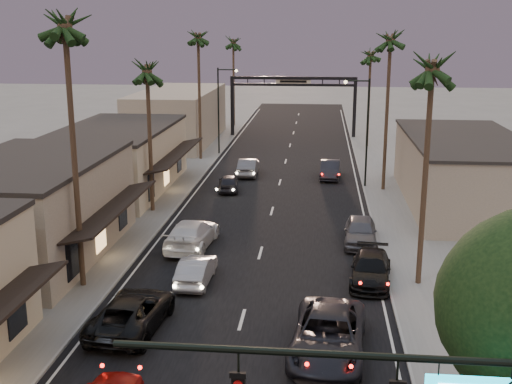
% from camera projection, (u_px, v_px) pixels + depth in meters
% --- Properties ---
extents(ground, '(200.00, 200.00, 0.00)m').
position_uv_depth(ground, '(275.00, 200.00, 49.53)').
color(ground, slate).
rests_on(ground, ground).
extents(road, '(14.00, 120.00, 0.02)m').
position_uv_depth(road, '(279.00, 185.00, 54.35)').
color(road, black).
rests_on(road, ground).
extents(sidewalk_left, '(5.00, 92.00, 0.12)m').
position_uv_depth(sidewalk_left, '(186.00, 165.00, 62.00)').
color(sidewalk_left, slate).
rests_on(sidewalk_left, ground).
extents(sidewalk_right, '(5.00, 92.00, 0.12)m').
position_uv_depth(sidewalk_right, '(385.00, 169.00, 60.16)').
color(sidewalk_right, slate).
rests_on(sidewalk_right, ground).
extents(storefront_mid, '(8.00, 14.00, 5.50)m').
position_uv_depth(storefront_mid, '(31.00, 212.00, 36.62)').
color(storefront_mid, gray).
rests_on(storefront_mid, ground).
extents(storefront_far, '(8.00, 16.00, 5.00)m').
position_uv_depth(storefront_far, '(118.00, 160.00, 52.10)').
color(storefront_far, beige).
rests_on(storefront_far, ground).
extents(storefront_dist, '(8.00, 20.00, 6.00)m').
position_uv_depth(storefront_dist, '(179.00, 116.00, 74.14)').
color(storefront_dist, gray).
rests_on(storefront_dist, ground).
extents(building_right, '(8.00, 18.00, 5.00)m').
position_uv_depth(building_right, '(463.00, 173.00, 47.55)').
color(building_right, gray).
rests_on(building_right, ground).
extents(arch, '(15.20, 0.40, 7.27)m').
position_uv_depth(arch, '(293.00, 91.00, 77.06)').
color(arch, black).
rests_on(arch, ground).
extents(streetlight_right, '(2.13, 0.30, 9.00)m').
position_uv_depth(streetlight_right, '(364.00, 124.00, 52.35)').
color(streetlight_right, black).
rests_on(streetlight_right, ground).
extents(streetlight_left, '(2.13, 0.30, 9.00)m').
position_uv_depth(streetlight_left, '(221.00, 104.00, 66.22)').
color(streetlight_left, black).
rests_on(streetlight_left, ground).
extents(palm_lb, '(3.20, 3.20, 15.20)m').
position_uv_depth(palm_lb, '(64.00, 18.00, 29.69)').
color(palm_lb, '#38281C').
rests_on(palm_lb, ground).
extents(palm_lc, '(3.20, 3.20, 12.20)m').
position_uv_depth(palm_lc, '(147.00, 65.00, 43.91)').
color(palm_lc, '#38281C').
rests_on(palm_lc, ground).
extents(palm_ld, '(3.20, 3.20, 14.20)m').
position_uv_depth(palm_ld, '(198.00, 33.00, 61.73)').
color(palm_ld, '#38281C').
rests_on(palm_ld, ground).
extents(palm_ra, '(3.20, 3.20, 13.20)m').
position_uv_depth(palm_ra, '(433.00, 60.00, 30.43)').
color(palm_ra, '#38281C').
rests_on(palm_ra, ground).
extents(palm_rb, '(3.20, 3.20, 14.20)m').
position_uv_depth(palm_rb, '(391.00, 35.00, 49.46)').
color(palm_rb, '#38281C').
rests_on(palm_rb, ground).
extents(palm_rc, '(3.20, 3.20, 12.20)m').
position_uv_depth(palm_rc, '(371.00, 51.00, 69.22)').
color(palm_rc, '#38281C').
rests_on(palm_rc, ground).
extents(palm_far, '(3.20, 3.20, 13.20)m').
position_uv_depth(palm_far, '(233.00, 40.00, 84.11)').
color(palm_far, '#38281C').
rests_on(palm_far, ground).
extents(oncoming_pickup, '(3.07, 5.93, 1.60)m').
position_uv_depth(oncoming_pickup, '(132.00, 312.00, 28.23)').
color(oncoming_pickup, black).
rests_on(oncoming_pickup, ground).
extents(oncoming_silver, '(1.57, 4.29, 1.41)m').
position_uv_depth(oncoming_silver, '(196.00, 270.00, 33.38)').
color(oncoming_silver, gray).
rests_on(oncoming_silver, ground).
extents(oncoming_white, '(2.82, 6.00, 1.69)m').
position_uv_depth(oncoming_white, '(192.00, 234.00, 38.77)').
color(oncoming_white, silver).
rests_on(oncoming_white, ground).
extents(oncoming_dgrey, '(2.11, 4.15, 1.35)m').
position_uv_depth(oncoming_dgrey, '(229.00, 183.00, 52.26)').
color(oncoming_dgrey, black).
rests_on(oncoming_dgrey, ground).
extents(oncoming_grey_far, '(1.72, 4.69, 1.53)m').
position_uv_depth(oncoming_grey_far, '(248.00, 167.00, 57.77)').
color(oncoming_grey_far, '#57585D').
rests_on(oncoming_grey_far, ground).
extents(curbside_near, '(3.43, 6.53, 1.75)m').
position_uv_depth(curbside_near, '(328.00, 335.00, 25.95)').
color(curbside_near, black).
rests_on(curbside_near, ground).
extents(curbside_black, '(2.54, 5.18, 1.45)m').
position_uv_depth(curbside_black, '(371.00, 269.00, 33.44)').
color(curbside_black, black).
rests_on(curbside_black, ground).
extents(curbside_grey, '(2.19, 4.90, 1.64)m').
position_uv_depth(curbside_grey, '(360.00, 231.00, 39.37)').
color(curbside_grey, '#4D4D52').
rests_on(curbside_grey, ground).
extents(curbside_far, '(1.88, 4.78, 1.55)m').
position_uv_depth(curbside_far, '(330.00, 170.00, 56.67)').
color(curbside_far, black).
rests_on(curbside_far, ground).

